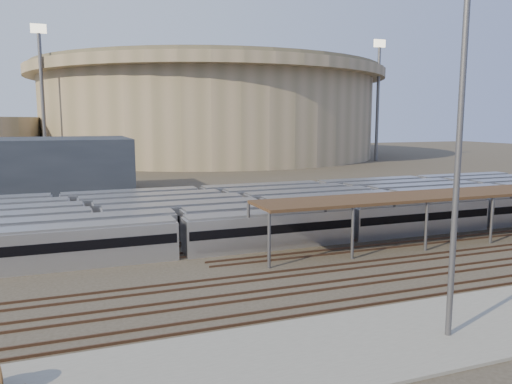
{
  "coord_description": "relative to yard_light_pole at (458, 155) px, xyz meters",
  "views": [
    {
      "loc": [
        -24.37,
        -38.73,
        13.14
      ],
      "look_at": [
        -5.2,
        12.0,
        5.29
      ],
      "focal_mm": 35.0,
      "sensor_mm": 36.0,
      "label": 1
    }
  ],
  "objects": [
    {
      "name": "yard_light_pole",
      "position": [
        0.0,
        0.0,
        0.0
      ],
      "size": [
        0.82,
        0.36,
        21.71
      ],
      "color": "#545358",
      "rests_on": "apron"
    },
    {
      "name": "service_building",
      "position": [
        -31.74,
        70.94,
        -6.14
      ],
      "size": [
        42.0,
        20.0,
        10.0
      ],
      "primitive_type": "cube",
      "color": "#1E232D",
      "rests_on": "ground"
    },
    {
      "name": "apron",
      "position": [
        -1.74,
        0.94,
        -11.04
      ],
      "size": [
        50.0,
        9.0,
        0.2
      ],
      "primitive_type": "cube",
      "color": "gray",
      "rests_on": "ground"
    },
    {
      "name": "ground",
      "position": [
        3.26,
        15.94,
        -11.14
      ],
      "size": [
        420.0,
        420.0,
        0.0
      ],
      "primitive_type": "plane",
      "color": "#383026",
      "rests_on": "ground"
    },
    {
      "name": "floodlight_2",
      "position": [
        73.26,
        115.94,
        9.51
      ],
      "size": [
        4.0,
        1.0,
        38.4
      ],
      "color": "#545358",
      "rests_on": "ground"
    },
    {
      "name": "inspection_shed",
      "position": [
        25.26,
        19.94,
        -6.15
      ],
      "size": [
        60.3,
        6.0,
        5.3
      ],
      "color": "#545358",
      "rests_on": "ground"
    },
    {
      "name": "stadium",
      "position": [
        28.26,
        155.94,
        5.33
      ],
      "size": [
        124.0,
        124.0,
        32.5
      ],
      "color": "gray",
      "rests_on": "ground"
    },
    {
      "name": "floodlight_0",
      "position": [
        -26.74,
        125.94,
        9.51
      ],
      "size": [
        4.0,
        1.0,
        38.4
      ],
      "color": "#545358",
      "rests_on": "ground"
    },
    {
      "name": "empty_tracks",
      "position": [
        3.26,
        10.94,
        -11.05
      ],
      "size": [
        170.0,
        9.62,
        0.18
      ],
      "color": "#4C3323",
      "rests_on": "ground"
    },
    {
      "name": "floodlight_3",
      "position": [
        -6.74,
        175.94,
        9.51
      ],
      "size": [
        4.0,
        1.0,
        38.4
      ],
      "color": "#545358",
      "rests_on": "ground"
    },
    {
      "name": "subway_trains",
      "position": [
        1.59,
        34.44,
        -9.34
      ],
      "size": [
        124.26,
        23.9,
        3.6
      ],
      "color": "#BBBBC0",
      "rests_on": "ground"
    }
  ]
}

